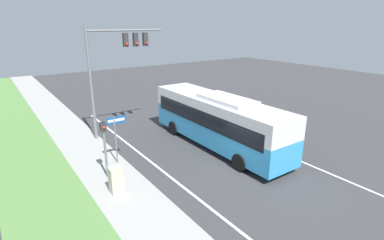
% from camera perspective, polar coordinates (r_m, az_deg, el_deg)
% --- Properties ---
extents(ground_plane, '(80.00, 80.00, 0.00)m').
position_cam_1_polar(ground_plane, '(16.76, 9.73, -9.56)').
color(ground_plane, '#38383A').
extents(sidewalk, '(2.80, 80.00, 0.12)m').
position_cam_1_polar(sidewalk, '(13.64, -10.06, -16.32)').
color(sidewalk, '#9E9E99').
rests_on(sidewalk, ground_plane).
extents(grass_verge, '(3.60, 80.00, 0.10)m').
position_cam_1_polar(grass_verge, '(12.96, -23.77, -19.91)').
color(grass_verge, '#568442').
rests_on(grass_verge, ground_plane).
extents(lane_divider_near, '(0.14, 30.00, 0.01)m').
position_cam_1_polar(lane_divider_near, '(14.73, -0.63, -13.43)').
color(lane_divider_near, silver).
rests_on(lane_divider_near, ground_plane).
extents(lane_divider_far, '(0.14, 30.00, 0.01)m').
position_cam_1_polar(lane_divider_far, '(19.25, 17.47, -6.37)').
color(lane_divider_far, silver).
rests_on(lane_divider_far, ground_plane).
extents(bus, '(2.73, 10.94, 3.42)m').
position_cam_1_polar(bus, '(19.12, 4.92, 0.26)').
color(bus, '#3393D1').
rests_on(bus, ground_plane).
extents(signal_gantry, '(5.40, 0.41, 7.46)m').
position_cam_1_polar(signal_gantry, '(20.93, -14.54, 11.19)').
color(signal_gantry, slate).
rests_on(signal_gantry, ground_plane).
extents(pedestrian_signal, '(0.28, 0.34, 3.08)m').
position_cam_1_polar(pedestrian_signal, '(15.49, -16.33, -3.90)').
color(pedestrian_signal, slate).
rests_on(pedestrian_signal, ground_plane).
extents(street_sign, '(1.10, 0.08, 2.90)m').
position_cam_1_polar(street_sign, '(17.00, -14.29, -2.16)').
color(street_sign, slate).
rests_on(street_sign, ground_plane).
extents(utility_cabinet, '(0.60, 0.51, 1.26)m').
position_cam_1_polar(utility_cabinet, '(14.57, -14.25, -11.03)').
color(utility_cabinet, '#B7B29E').
rests_on(utility_cabinet, sidewalk).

